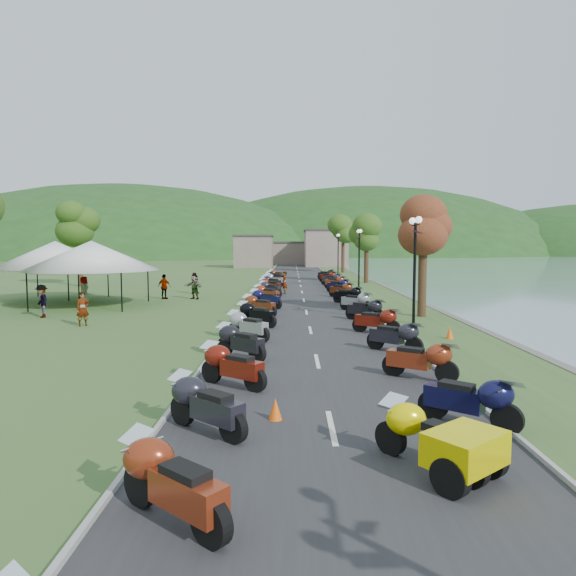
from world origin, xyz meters
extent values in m
plane|color=#497032|center=(0.00, 0.00, 0.00)|extent=(400.00, 400.00, 0.00)
cube|color=#2F2F32|center=(0.00, 40.00, 0.01)|extent=(7.00, 120.00, 0.02)
cube|color=gray|center=(-2.00, 85.00, 2.50)|extent=(18.00, 16.00, 5.00)
imported|color=slate|center=(-10.50, 17.21, 0.00)|extent=(0.72, 0.69, 1.59)
imported|color=slate|center=(-8.33, 32.93, 0.00)|extent=(0.86, 0.60, 1.62)
imported|color=slate|center=(-13.72, 19.90, 0.00)|extent=(1.06, 1.14, 1.72)
cone|color=#F2590C|center=(-1.17, 4.47, 0.24)|extent=(0.31, 0.31, 0.48)
camera|label=1|loc=(-0.83, -6.28, 3.78)|focal=32.00mm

